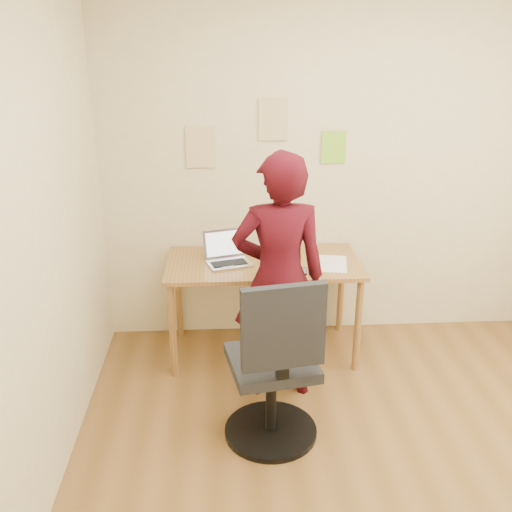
{
  "coord_description": "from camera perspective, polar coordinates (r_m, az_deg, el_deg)",
  "views": [
    {
      "loc": [
        -0.84,
        -2.45,
        2.26
      ],
      "look_at": [
        -0.63,
        0.95,
        0.95
      ],
      "focal_mm": 40.0,
      "sensor_mm": 36.0,
      "label": 1
    }
  ],
  "objects": [
    {
      "name": "wall_note_left",
      "position": [
        4.25,
        -5.6,
        10.76
      ],
      "size": [
        0.21,
        0.0,
        0.3
      ],
      "primitive_type": "cube",
      "color": "#D7B780",
      "rests_on": "room"
    },
    {
      "name": "laptop",
      "position": [
        4.1,
        -2.9,
        0.03
      ],
      "size": [
        0.37,
        0.34,
        0.22
      ],
      "rotation": [
        0.0,
        0.0,
        0.29
      ],
      "color": "silver",
      "rests_on": "desk"
    },
    {
      "name": "desk",
      "position": [
        4.16,
        0.73,
        -1.67
      ],
      "size": [
        1.4,
        0.7,
        0.74
      ],
      "color": "olive",
      "rests_on": "ground"
    },
    {
      "name": "phone",
      "position": [
        3.96,
        4.68,
        -1.52
      ],
      "size": [
        0.08,
        0.13,
        0.01
      ],
      "rotation": [
        0.0,
        0.0,
        -0.17
      ],
      "color": "black",
      "rests_on": "desk"
    },
    {
      "name": "paper_sheet",
      "position": [
        4.12,
        7.45,
        -0.74
      ],
      "size": [
        0.29,
        0.37,
        0.0
      ],
      "primitive_type": "cube",
      "rotation": [
        0.0,
        0.0,
        -0.18
      ],
      "color": "white",
      "rests_on": "desk"
    },
    {
      "name": "wall_note_right",
      "position": [
        4.33,
        7.77,
        10.73
      ],
      "size": [
        0.18,
        0.0,
        0.24
      ],
      "primitive_type": "cube",
      "color": "#86D42F",
      "rests_on": "room"
    },
    {
      "name": "wall_note_mid",
      "position": [
        4.24,
        1.71,
        13.47
      ],
      "size": [
        0.21,
        0.0,
        0.3
      ],
      "primitive_type": "cube",
      "color": "#D7B780",
      "rests_on": "room"
    },
    {
      "name": "office_chair",
      "position": [
        3.32,
        1.87,
        -11.71
      ],
      "size": [
        0.56,
        0.57,
        1.08
      ],
      "rotation": [
        0.0,
        0.0,
        0.18
      ],
      "color": "black",
      "rests_on": "ground"
    },
    {
      "name": "room",
      "position": [
        2.74,
        14.58,
        0.96
      ],
      "size": [
        3.58,
        3.58,
        2.78
      ],
      "color": "brown",
      "rests_on": "ground"
    },
    {
      "name": "person",
      "position": [
        3.64,
        2.31,
        -2.24
      ],
      "size": [
        0.61,
        0.41,
        1.65
      ],
      "primitive_type": "imported",
      "rotation": [
        0.0,
        0.0,
        3.17
      ],
      "color": "#3B0810",
      "rests_on": "ground"
    }
  ]
}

